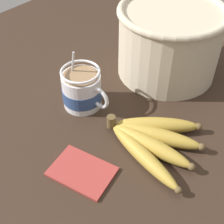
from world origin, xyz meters
The scene contains 5 objects.
table centered at (0.00, 0.00, 1.98)cm, with size 135.37×135.37×3.96cm.
coffee_mug centered at (-9.06, -0.32, 8.42)cm, with size 13.32×9.63×14.49cm.
banana_bunch centered at (11.92, -0.10, 5.73)cm, with size 22.46×20.08×4.10cm.
woven_basket centered at (-0.99, 25.28, 13.77)cm, with size 28.14×28.14×18.72cm.
napkin centered at (5.22, -15.33, 4.26)cm, with size 13.87×10.84×0.60cm.
Camera 1 is at (34.04, -40.42, 56.24)cm, focal length 50.00 mm.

